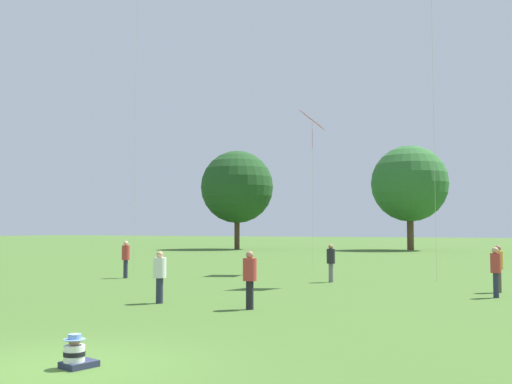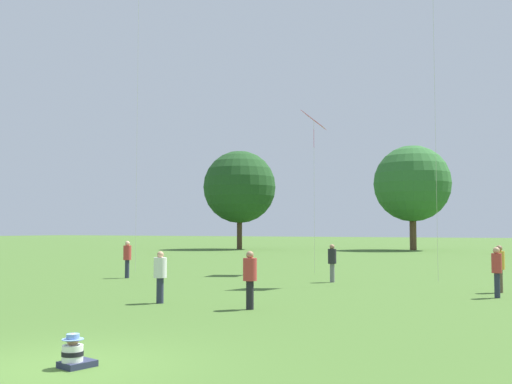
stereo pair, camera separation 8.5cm
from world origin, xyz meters
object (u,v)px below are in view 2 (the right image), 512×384
(distant_tree_1, at_px, (412,184))
(kite_4, at_px, (314,122))
(seated_toddler, at_px, (74,354))
(person_standing_1, at_px, (160,273))
(person_standing_6, at_px, (127,256))
(distant_tree_3, at_px, (240,187))
(person_standing_2, at_px, (500,264))
(person_standing_4, at_px, (332,260))
(person_standing_5, at_px, (250,275))
(person_standing_3, at_px, (497,267))

(distant_tree_1, bearing_deg, kite_4, -85.57)
(seated_toddler, height_order, distant_tree_1, distant_tree_1)
(person_standing_1, xyz_separation_m, person_standing_6, (-6.73, 6.74, 0.09))
(kite_4, distance_m, distant_tree_1, 34.63)
(person_standing_6, distance_m, kite_4, 11.37)
(kite_4, relative_size, distant_tree_3, 0.76)
(person_standing_2, bearing_deg, person_standing_4, 135.64)
(person_standing_6, bearing_deg, person_standing_1, 85.62)
(seated_toddler, distance_m, person_standing_1, 8.27)
(person_standing_2, distance_m, person_standing_4, 6.65)
(kite_4, bearing_deg, person_standing_1, -143.79)
(person_standing_2, bearing_deg, distant_tree_3, 96.10)
(person_standing_1, relative_size, distant_tree_3, 0.14)
(person_standing_1, xyz_separation_m, person_standing_2, (8.71, 7.72, 0.07))
(person_standing_2, distance_m, person_standing_5, 9.60)
(person_standing_2, xyz_separation_m, person_standing_6, (-15.44, -0.98, 0.02))
(seated_toddler, height_order, person_standing_6, person_standing_6)
(person_standing_4, height_order, person_standing_5, person_standing_5)
(distant_tree_1, bearing_deg, person_standing_3, -74.25)
(distant_tree_3, bearing_deg, kite_4, -55.23)
(person_standing_3, relative_size, distant_tree_3, 0.15)
(person_standing_5, bearing_deg, person_standing_6, 38.33)
(person_standing_1, distance_m, person_standing_5, 3.01)
(kite_4, bearing_deg, distant_tree_3, 69.33)
(person_standing_5, height_order, distant_tree_1, distant_tree_1)
(person_standing_3, xyz_separation_m, person_standing_5, (-5.77, -6.00, -0.03))
(kite_4, bearing_deg, seated_toddler, -134.30)
(person_standing_6, bearing_deg, person_standing_3, 127.93)
(person_standing_1, relative_size, person_standing_3, 0.95)
(person_standing_2, xyz_separation_m, kite_4, (-9.10, 5.74, 6.63))
(person_standing_4, bearing_deg, distant_tree_1, -30.28)
(person_standing_1, bearing_deg, person_standing_6, 169.36)
(person_standing_6, xyz_separation_m, distant_tree_3, (-13.75, 35.66, 5.76))
(distant_tree_1, bearing_deg, person_standing_4, -82.36)
(person_standing_3, distance_m, kite_4, 13.55)
(seated_toddler, distance_m, distant_tree_1, 56.15)
(person_standing_5, xyz_separation_m, distant_tree_3, (-23.49, 42.39, 5.81))
(distant_tree_3, bearing_deg, person_standing_1, -64.22)
(person_standing_6, relative_size, kite_4, 0.20)
(person_standing_1, distance_m, person_standing_2, 11.64)
(person_standing_4, xyz_separation_m, distant_tree_1, (-5.24, 39.06, 5.97))
(person_standing_2, distance_m, kite_4, 12.64)
(person_standing_2, bearing_deg, kite_4, 113.78)
(person_standing_6, bearing_deg, distant_tree_3, -118.28)
(person_standing_2, height_order, person_standing_6, person_standing_6)
(person_standing_6, bearing_deg, person_standing_4, 144.39)
(distant_tree_1, xyz_separation_m, distant_tree_3, (-17.42, -5.59, -0.15))
(person_standing_4, distance_m, distant_tree_1, 39.86)
(person_standing_1, height_order, person_standing_4, person_standing_4)
(person_standing_1, bearing_deg, distant_tree_1, 128.03)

